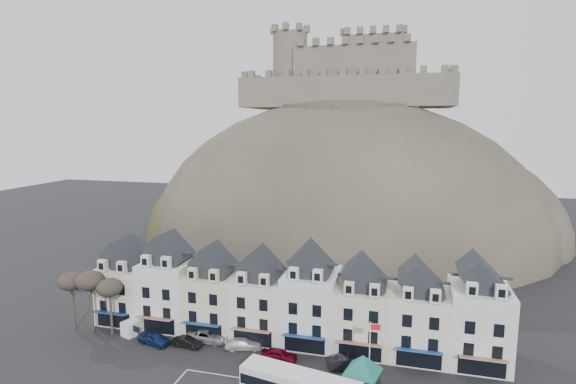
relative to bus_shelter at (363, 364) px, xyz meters
The scene contains 15 objects.
townhouse_terrace 15.44m from the bus_shelter, 135.80° to the left, with size 54.40×9.35×11.80m.
castle_hill 64.53m from the bus_shelter, 98.83° to the left, with size 100.00×76.00×68.00m.
castle 80.33m from the bus_shelter, 98.56° to the left, with size 50.20×22.20×22.00m.
tree_left_far 40.62m from the bus_shelter, behind, with size 3.61×3.61×8.24m.
tree_left_mid 37.69m from the bus_shelter, behind, with size 3.78×3.78×8.64m.
tree_left_near 34.67m from the bus_shelter, behind, with size 3.43×3.43×7.84m.
bus_shelter is the anchor object (origin of this frame).
flagpole 1.66m from the bus_shelter, 61.52° to the left, with size 1.12×0.17×7.72m.
white_van 31.97m from the bus_shelter, 167.82° to the left, with size 3.21×4.65×1.95m.
car_navy 27.60m from the bus_shelter, behind, with size 1.84×4.57×1.56m, color #0E1E48.
car_black 23.31m from the bus_shelter, 168.52° to the left, with size 1.37×3.92×1.29m, color black.
car_silver 21.97m from the bus_shelter, 162.04° to the left, with size 2.58×5.51×1.56m, color #97999E.
car_white 16.90m from the bus_shelter, 158.83° to the left, with size 1.89×4.65×1.35m, color silver.
car_maroon 11.56m from the bus_shelter, 157.01° to the left, with size 1.76×4.38×1.49m, color #5B0514.
car_charcoal 5.74m from the bus_shelter, 113.44° to the left, with size 1.63×4.68×1.54m, color black.
Camera 1 is at (14.64, -38.75, 28.49)m, focal length 28.00 mm.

